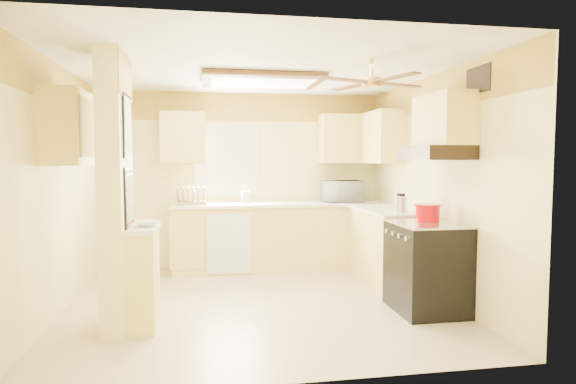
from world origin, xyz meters
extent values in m
plane|color=#D0B990|center=(0.00, 0.00, 0.00)|extent=(4.00, 4.00, 0.00)
plane|color=white|center=(0.00, 0.00, 2.50)|extent=(4.00, 4.00, 0.00)
plane|color=#F9E798|center=(0.00, 1.90, 1.25)|extent=(4.00, 0.00, 4.00)
plane|color=#F9E798|center=(0.00, -1.90, 1.25)|extent=(4.00, 0.00, 4.00)
plane|color=#F9E798|center=(-2.00, 0.00, 1.25)|extent=(0.00, 3.80, 3.80)
plane|color=#F9E798|center=(2.00, 0.00, 1.25)|extent=(0.00, 3.80, 3.80)
cube|color=#FFDE4B|center=(0.00, 1.88, 2.30)|extent=(4.00, 0.02, 0.40)
cube|color=#F9E798|center=(-1.35, -0.55, 1.25)|extent=(0.20, 0.70, 2.50)
cube|color=#FFE77A|center=(-1.13, -0.55, 0.45)|extent=(0.25, 0.55, 0.90)
cube|color=white|center=(-1.13, -0.55, 0.92)|extent=(0.28, 0.58, 0.04)
cube|color=#FFE77A|center=(0.50, 1.60, 0.45)|extent=(3.00, 0.60, 0.90)
cube|color=#FFE77A|center=(1.70, 0.60, 0.45)|extent=(0.60, 1.40, 0.90)
cube|color=white|center=(0.50, 1.59, 0.92)|extent=(3.04, 0.64, 0.04)
cube|color=white|center=(1.69, 0.60, 0.92)|extent=(0.64, 1.44, 0.04)
cube|color=white|center=(-0.25, 1.29, 0.43)|extent=(0.58, 0.02, 0.80)
cube|color=white|center=(-0.25, 1.89, 1.55)|extent=(0.92, 0.02, 1.02)
cube|color=white|center=(-0.25, 1.89, 1.55)|extent=(0.80, 0.02, 0.90)
cube|color=#FFE77A|center=(-0.85, 1.72, 1.85)|extent=(0.60, 0.35, 0.70)
cube|color=#FFE77A|center=(1.55, 1.72, 1.85)|extent=(0.90, 0.35, 0.70)
cube|color=#FFE77A|center=(1.82, 1.25, 1.85)|extent=(0.35, 1.00, 0.70)
cube|color=#FFE77A|center=(-1.82, -0.25, 1.85)|extent=(0.35, 0.75, 0.70)
cube|color=#FFE77A|center=(1.82, -0.55, 1.95)|extent=(0.35, 0.76, 0.52)
cube|color=black|center=(1.67, -0.55, 0.45)|extent=(0.65, 0.76, 0.90)
cube|color=silver|center=(1.67, -0.55, 0.91)|extent=(0.66, 0.77, 0.02)
cylinder|color=silver|center=(1.34, -0.80, 0.80)|extent=(0.03, 0.05, 0.05)
cylinder|color=silver|center=(1.34, -0.63, 0.80)|extent=(0.03, 0.05, 0.05)
cylinder|color=silver|center=(1.34, -0.47, 0.80)|extent=(0.03, 0.05, 0.05)
cylinder|color=silver|center=(1.34, -0.30, 0.80)|extent=(0.03, 0.05, 0.05)
cube|color=black|center=(1.74, -0.55, 1.62)|extent=(0.50, 0.76, 0.14)
cube|color=black|center=(-1.24, -0.55, 1.85)|extent=(0.02, 0.42, 0.57)
cube|color=white|center=(-1.23, -0.55, 1.85)|extent=(0.01, 0.37, 0.52)
cube|color=black|center=(-1.24, -0.55, 1.20)|extent=(0.02, 0.42, 0.57)
cube|color=yellow|center=(-1.23, -0.55, 1.20)|extent=(0.01, 0.37, 0.52)
cube|color=brown|center=(0.10, 0.50, 2.46)|extent=(1.35, 0.95, 0.06)
cube|color=white|center=(0.10, 0.50, 2.44)|extent=(1.15, 0.75, 0.02)
cylinder|color=gold|center=(1.00, -0.70, 2.42)|extent=(0.04, 0.04, 0.16)
cylinder|color=gold|center=(1.00, -0.70, 2.28)|extent=(0.18, 0.18, 0.08)
cube|color=brown|center=(1.30, -0.59, 2.28)|extent=(0.55, 0.28, 0.01)
cube|color=brown|center=(0.89, -0.40, 2.28)|extent=(0.28, 0.55, 0.01)
cube|color=brown|center=(0.70, -0.81, 2.28)|extent=(0.55, 0.28, 0.01)
cube|color=brown|center=(1.11, -1.00, 2.28)|extent=(0.28, 0.55, 0.01)
cube|color=black|center=(1.98, -0.90, 2.30)|extent=(0.02, 0.40, 0.25)
imported|color=white|center=(1.40, 1.61, 1.09)|extent=(0.55, 0.37, 0.30)
imported|color=white|center=(-1.09, -0.53, 0.97)|extent=(0.26, 0.26, 0.05)
cylinder|color=#B80209|center=(1.72, -0.44, 0.99)|extent=(0.24, 0.24, 0.16)
cylinder|color=#B80209|center=(1.72, -0.44, 1.08)|extent=(0.26, 0.26, 0.02)
cylinder|color=silver|center=(1.65, 0.08, 1.04)|extent=(0.15, 0.15, 0.20)
cylinder|color=black|center=(1.65, 0.08, 1.15)|extent=(0.10, 0.10, 0.03)
cube|color=tan|center=(-0.76, 1.58, 0.96)|extent=(0.43, 0.33, 0.04)
cube|color=tan|center=(-0.93, 1.58, 1.06)|extent=(0.02, 0.28, 0.24)
cube|color=tan|center=(-0.86, 1.58, 1.06)|extent=(0.02, 0.28, 0.24)
cube|color=tan|center=(-0.79, 1.58, 1.06)|extent=(0.02, 0.28, 0.24)
cube|color=tan|center=(-0.72, 1.58, 1.06)|extent=(0.02, 0.28, 0.24)
cube|color=tan|center=(-0.65, 1.58, 1.06)|extent=(0.02, 0.28, 0.24)
cube|color=tan|center=(-0.58, 1.58, 1.06)|extent=(0.02, 0.28, 0.24)
cylinder|color=white|center=(-0.86, 1.58, 1.06)|extent=(0.02, 0.24, 0.24)
cylinder|color=white|center=(-0.72, 1.58, 1.06)|extent=(0.02, 0.24, 0.24)
cylinder|color=white|center=(0.00, 1.75, 1.02)|extent=(0.12, 0.12, 0.16)
cylinder|color=tan|center=(0.03, 1.75, 1.06)|extent=(0.01, 0.01, 0.25)
cylinder|color=tan|center=(0.00, 1.77, 1.06)|extent=(0.01, 0.01, 0.25)
cylinder|color=tan|center=(-0.02, 1.74, 1.06)|extent=(0.01, 0.01, 0.25)
cylinder|color=tan|center=(0.01, 1.72, 1.06)|extent=(0.01, 0.01, 0.25)
camera|label=1|loc=(-0.55, -5.09, 1.56)|focal=30.00mm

